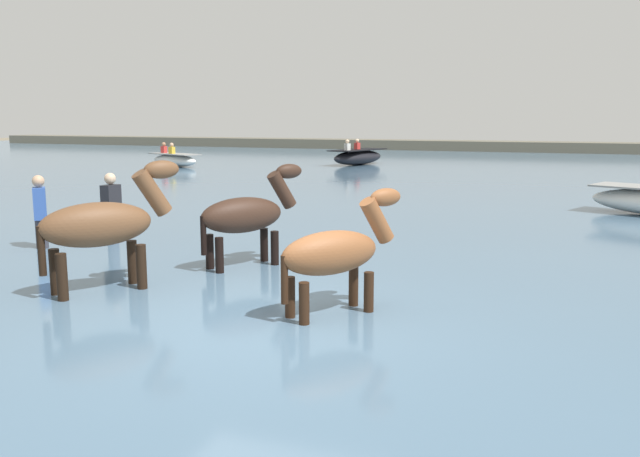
% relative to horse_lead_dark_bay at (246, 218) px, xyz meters
% --- Properties ---
extents(ground_plane, '(120.00, 120.00, 0.00)m').
position_rel_horse_lead_dark_bay_xyz_m(ground_plane, '(1.38, -2.45, -1.12)').
color(ground_plane, '#756B56').
extents(water_surface, '(90.00, 90.00, 0.38)m').
position_rel_horse_lead_dark_bay_xyz_m(water_surface, '(1.38, 7.55, -0.93)').
color(water_surface, slate).
rests_on(water_surface, ground).
extents(horse_lead_dark_bay, '(1.24, 1.59, 1.89)m').
position_rel_horse_lead_dark_bay_xyz_m(horse_lead_dark_bay, '(0.00, 0.00, 0.00)').
color(horse_lead_dark_bay, '#382319').
rests_on(horse_lead_dark_bay, ground).
extents(horse_trailing_chestnut, '(1.21, 1.48, 1.78)m').
position_rel_horse_lead_dark_bay_xyz_m(horse_trailing_chestnut, '(2.04, -1.85, -0.06)').
color(horse_trailing_chestnut, brown).
rests_on(horse_trailing_chestnut, ground).
extents(horse_flank_bay, '(1.34, 1.72, 2.03)m').
position_rel_horse_lead_dark_bay_xyz_m(horse_flank_bay, '(-1.07, -1.92, 0.09)').
color(horse_flank_bay, brown).
rests_on(horse_flank_bay, ground).
extents(boat_far_offshore, '(2.10, 3.66, 1.18)m').
position_rel_horse_lead_dark_bay_xyz_m(boat_far_offshore, '(-4.66, 20.68, -0.38)').
color(boat_far_offshore, black).
rests_on(boat_far_offshore, water_surface).
extents(boat_near_starboard, '(2.94, 1.92, 1.05)m').
position_rel_horse_lead_dark_bay_xyz_m(boat_near_starboard, '(-11.99, 16.86, -0.44)').
color(boat_near_starboard, silver).
rests_on(boat_near_starboard, water_surface).
extents(person_onlooker_right, '(0.23, 0.34, 1.63)m').
position_rel_horse_lead_dark_bay_xyz_m(person_onlooker_right, '(-3.06, 0.83, -0.25)').
color(person_onlooker_right, '#383842').
rests_on(person_onlooker_right, ground).
extents(person_spectator_far, '(0.36, 0.37, 1.63)m').
position_rel_horse_lead_dark_bay_xyz_m(person_spectator_far, '(-3.91, 0.03, -0.25)').
color(person_spectator_far, '#383842').
rests_on(person_spectator_far, ground).
extents(far_shoreline, '(80.00, 2.40, 1.01)m').
position_rel_horse_lead_dark_bay_xyz_m(far_shoreline, '(1.38, 35.23, -0.61)').
color(far_shoreline, '#605B4C').
rests_on(far_shoreline, ground).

